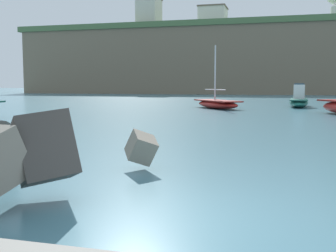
% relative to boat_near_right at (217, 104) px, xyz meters
% --- Properties ---
extents(ground_plane, '(400.00, 400.00, 0.00)m').
position_rel_boat_near_right_xyz_m(ground_plane, '(4.04, -29.53, -0.41)').
color(ground_plane, '#42707F').
extents(breakwater_jetty, '(32.32, 6.17, 2.62)m').
position_rel_boat_near_right_xyz_m(breakwater_jetty, '(3.49, -28.72, 0.57)').
color(breakwater_jetty, slate).
rests_on(breakwater_jetty, ground).
extents(boat_near_right, '(5.18, 6.01, 5.40)m').
position_rel_boat_near_right_xyz_m(boat_near_right, '(0.00, 0.00, 0.00)').
color(boat_near_right, maroon).
rests_on(boat_near_right, ground).
extents(boat_mid_centre, '(1.89, 6.45, 2.16)m').
position_rel_boat_near_right_xyz_m(boat_mid_centre, '(6.85, 4.72, 0.23)').
color(boat_mid_centre, '#1E6656').
rests_on(boat_mid_centre, ground).
extents(headland_bluff, '(96.24, 32.73, 15.25)m').
position_rel_boat_near_right_xyz_m(headland_bluff, '(-5.59, 65.42, 7.23)').
color(headland_bluff, '#756651').
rests_on(headland_bluff, ground).
extents(station_building_west, '(6.24, 6.64, 4.47)m').
position_rel_boat_near_right_xyz_m(station_building_west, '(-10.39, 60.92, 17.09)').
color(station_building_west, silver).
rests_on(station_building_west, headland_bluff).
extents(station_building_central, '(4.84, 6.44, 6.61)m').
position_rel_boat_near_right_xyz_m(station_building_central, '(-24.68, 57.54, 18.16)').
color(station_building_central, beige).
rests_on(station_building_central, headland_bluff).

